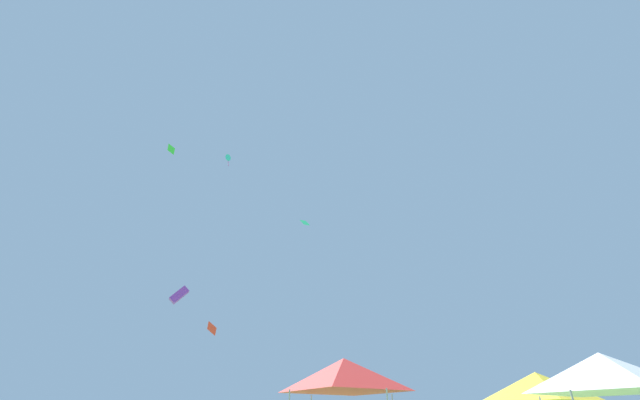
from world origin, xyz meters
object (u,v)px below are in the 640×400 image
at_px(canopy_tent_yellow, 538,387).
at_px(kite_purple_box, 179,295).
at_px(kite_green_diamond, 172,149).
at_px(kite_red_diamond, 212,328).
at_px(kite_cyan_diamond, 305,222).
at_px(kite_cyan_delta, 228,158).
at_px(canopy_tent_red, 344,375).
at_px(canopy_tent_white, 604,372).

relative_size(canopy_tent_yellow, kite_purple_box, 3.53).
height_order(kite_green_diamond, kite_red_diamond, kite_green_diamond).
bearing_deg(canopy_tent_yellow, kite_cyan_diamond, 131.22).
xyz_separation_m(kite_green_diamond, kite_red_diamond, (4.12, 2.64, -13.35)).
bearing_deg(kite_cyan_delta, kite_red_diamond, -58.47).
bearing_deg(kite_purple_box, canopy_tent_yellow, -1.22).
relative_size(canopy_tent_red, kite_green_diamond, 5.61).
bearing_deg(kite_cyan_delta, canopy_tent_yellow, -33.88).
bearing_deg(kite_cyan_diamond, kite_purple_box, -101.16).
bearing_deg(kite_green_diamond, canopy_tent_white, -23.25).
distance_m(kite_cyan_diamond, kite_red_diamond, 12.98).
bearing_deg(kite_cyan_delta, kite_cyan_diamond, 2.19).
xyz_separation_m(kite_purple_box, kite_red_diamond, (-1.80, 7.56, -0.04)).
xyz_separation_m(canopy_tent_red, kite_cyan_diamond, (-5.67, 16.03, 14.30)).
distance_m(canopy_tent_white, kite_cyan_diamond, 26.92).
bearing_deg(canopy_tent_white, kite_cyan_diamond, 125.61).
bearing_deg(kite_green_diamond, kite_cyan_diamond, 46.07).
relative_size(canopy_tent_yellow, canopy_tent_red, 0.88).
bearing_deg(canopy_tent_red, kite_purple_box, 166.01).
bearing_deg(kite_cyan_diamond, canopy_tent_white, -54.39).
bearing_deg(canopy_tent_white, canopy_tent_red, 162.52).
height_order(canopy_tent_red, kite_green_diamond, kite_green_diamond).
height_order(canopy_tent_white, kite_green_diamond, kite_green_diamond).
distance_m(kite_green_diamond, kite_cyan_delta, 10.09).
distance_m(kite_purple_box, kite_green_diamond, 15.38).
relative_size(kite_purple_box, kite_cyan_delta, 0.65).
xyz_separation_m(canopy_tent_white, canopy_tent_red, (-7.50, 2.36, 0.31)).
bearing_deg(canopy_tent_red, canopy_tent_white, -17.48).
relative_size(kite_purple_box, kite_green_diamond, 1.40).
relative_size(kite_green_diamond, kite_cyan_delta, 0.46).
xyz_separation_m(canopy_tent_red, kite_green_diamond, (-14.34, 7.02, 17.29)).
distance_m(canopy_tent_white, canopy_tent_red, 7.87).
height_order(kite_purple_box, kite_cyan_delta, kite_cyan_delta).
bearing_deg(kite_purple_box, kite_red_diamond, 103.41).
bearing_deg(kite_red_diamond, canopy_tent_red, -43.38).
height_order(kite_cyan_diamond, kite_cyan_delta, kite_cyan_delta).
bearing_deg(kite_purple_box, canopy_tent_red, -13.99).
distance_m(canopy_tent_white, kite_green_diamond, 29.58).
relative_size(canopy_tent_yellow, kite_green_diamond, 4.95).
distance_m(canopy_tent_yellow, canopy_tent_red, 7.06).
height_order(kite_cyan_diamond, kite_green_diamond, kite_green_diamond).
bearing_deg(canopy_tent_yellow, kite_red_diamond, 155.17).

